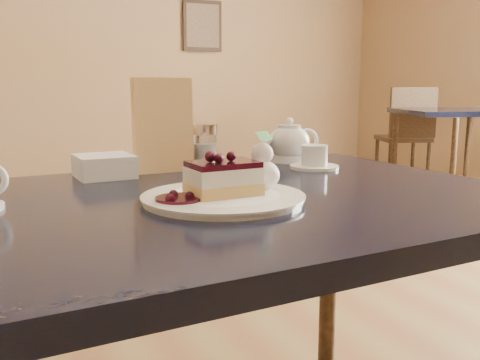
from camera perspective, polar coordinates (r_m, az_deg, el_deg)
name	(u,v)px	position (r m, az deg, el deg)	size (l,w,h in m)	color
main_table	(212,238)	(1.00, -3.04, -6.17)	(1.23, 0.86, 0.74)	black
dessert_plate	(223,198)	(0.93, -1.80, -1.98)	(0.28, 0.28, 0.01)	white
cheesecake_slice	(223,179)	(0.93, -1.81, 0.16)	(0.12, 0.09, 0.06)	#EBB061
whipped_cream	(262,175)	(0.97, 2.39, 0.55)	(0.06, 0.06, 0.06)	white
berry_sauce	(179,199)	(0.89, -6.52, -1.99)	(0.08, 0.08, 0.01)	black
tea_set	(294,147)	(1.40, 5.77, 3.55)	(0.16, 0.25, 0.10)	white
menu_card	(163,125)	(1.26, -8.24, 5.78)	(0.14, 0.03, 0.22)	#FFF2A8
sugar_shaker	(205,146)	(1.30, -3.76, 3.64)	(0.06, 0.06, 0.11)	white
napkin_stack	(104,166)	(1.22, -14.28, 1.45)	(0.12, 0.12, 0.05)	white
bg_table_far_right	(458,191)	(4.84, 22.25, -1.12)	(1.22, 1.83, 1.21)	black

